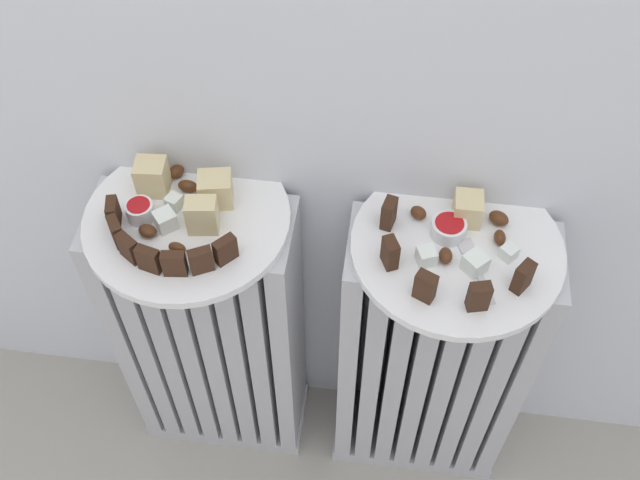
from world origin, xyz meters
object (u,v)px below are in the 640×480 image
plate_left (187,219)px  jam_bowl_right (449,228)px  radiator_left (213,337)px  jam_bowl_left (140,210)px  plate_right (457,248)px  radiator_right (429,363)px  fork (475,265)px

plate_left → jam_bowl_right: 0.34m
radiator_left → plate_left: size_ratio=2.14×
jam_bowl_left → jam_bowl_right: (0.40, 0.03, -0.00)m
plate_right → jam_bowl_left: 0.42m
plate_right → jam_bowl_left: jam_bowl_left is taller
radiator_left → radiator_right: bearing=0.0°
jam_bowl_left → jam_bowl_right: bearing=3.6°
radiator_right → plate_right: plate_right is taller
fork → radiator_right: bearing=125.4°
plate_left → fork: 0.38m
radiator_left → jam_bowl_right: 0.47m
jam_bowl_right → jam_bowl_left: bearing=-176.4°
plate_right → fork: 0.04m
radiator_left → plate_right: (0.36, -0.00, 0.30)m
radiator_left → plate_left: plate_left is taller
jam_bowl_left → fork: (0.44, -0.02, -0.01)m
plate_left → jam_bowl_right: jam_bowl_right is taller
jam_bowl_right → plate_left: bearing=-177.2°
radiator_right → plate_left: (-0.36, -0.00, 0.30)m
radiator_right → jam_bowl_right: size_ratio=12.96×
radiator_right → plate_left: bearing=-180.0°
radiator_right → fork: 0.31m
jam_bowl_left → jam_bowl_right: size_ratio=0.81×
plate_right → jam_bowl_right: 0.03m
jam_bowl_left → plate_left: bearing=8.6°
radiator_left → plate_left: (0.00, -0.00, 0.30)m
plate_right → fork: fork is taller
radiator_left → fork: (0.38, -0.03, 0.31)m
plate_left → jam_bowl_left: (-0.06, -0.01, 0.02)m
plate_left → plate_right: 0.36m
radiator_right → radiator_left: bearing=180.0°
radiator_left → jam_bowl_left: jam_bowl_left is taller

